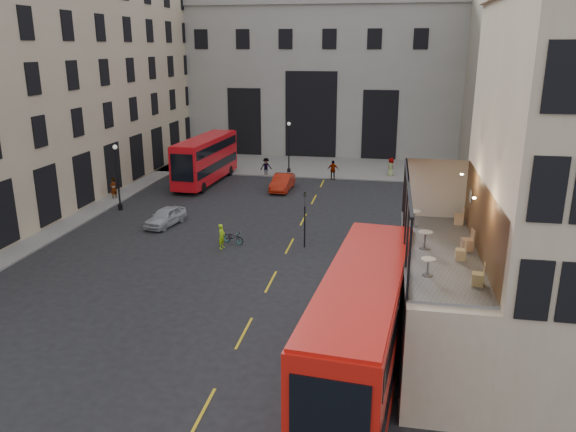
% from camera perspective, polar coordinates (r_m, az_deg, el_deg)
% --- Properties ---
extents(ground, '(140.00, 140.00, 0.00)m').
position_cam_1_polar(ground, '(26.20, -0.15, -12.18)').
color(ground, black).
rests_on(ground, ground).
extents(host_building_main, '(7.26, 11.40, 15.10)m').
position_cam_1_polar(host_building_main, '(23.78, 24.19, 3.40)').
color(host_building_main, '#C3B192').
rests_on(host_building_main, ground).
extents(host_frontage, '(3.00, 11.00, 4.50)m').
position_cam_1_polar(host_frontage, '(24.96, 14.86, -8.55)').
color(host_frontage, '#C3B192').
rests_on(host_frontage, ground).
extents(cafe_floor, '(3.00, 10.00, 0.10)m').
position_cam_1_polar(cafe_floor, '(24.08, 15.27, -3.59)').
color(cafe_floor, slate).
rests_on(cafe_floor, host_frontage).
extents(building_left, '(14.60, 50.60, 22.00)m').
position_cam_1_polar(building_left, '(52.71, -26.73, 13.68)').
color(building_left, '#C3B192').
rests_on(building_left, ground).
extents(gateway, '(35.00, 10.60, 18.00)m').
position_cam_1_polar(gateway, '(71.19, 2.96, 14.16)').
color(gateway, '#9A968F').
rests_on(gateway, ground).
extents(building_right, '(16.60, 18.60, 20.00)m').
position_cam_1_polar(building_right, '(64.52, 25.20, 13.26)').
color(building_right, gray).
rests_on(building_right, ground).
extents(pavement_far, '(40.00, 12.00, 0.12)m').
position_cam_1_polar(pavement_far, '(62.67, 0.73, 5.21)').
color(pavement_far, slate).
rests_on(pavement_far, ground).
extents(pavement_left, '(8.00, 48.00, 0.12)m').
position_cam_1_polar(pavement_left, '(45.12, -25.72, -1.15)').
color(pavement_left, slate).
rests_on(pavement_left, ground).
extents(traffic_light_near, '(0.16, 0.20, 3.80)m').
position_cam_1_polar(traffic_light_near, '(36.40, 1.71, 0.43)').
color(traffic_light_near, black).
rests_on(traffic_light_near, ground).
extents(traffic_light_far, '(0.16, 0.20, 3.80)m').
position_cam_1_polar(traffic_light_far, '(55.01, -10.36, 5.80)').
color(traffic_light_far, black).
rests_on(traffic_light_far, ground).
extents(street_lamp_a, '(0.36, 0.36, 5.33)m').
position_cam_1_polar(street_lamp_a, '(46.87, -16.88, 3.40)').
color(street_lamp_a, black).
rests_on(street_lamp_a, ground).
extents(street_lamp_b, '(0.36, 0.36, 5.33)m').
position_cam_1_polar(street_lamp_b, '(58.35, 0.09, 6.67)').
color(street_lamp_b, black).
rests_on(street_lamp_b, ground).
extents(bus_near, '(3.88, 12.32, 4.84)m').
position_cam_1_polar(bus_near, '(21.57, 7.51, -10.93)').
color(bus_near, red).
rests_on(bus_near, ground).
extents(bus_far, '(3.16, 11.18, 4.41)m').
position_cam_1_polar(bus_far, '(54.67, -8.35, 5.89)').
color(bus_far, red).
rests_on(bus_far, ground).
extents(car_a, '(2.34, 4.18, 1.34)m').
position_cam_1_polar(car_a, '(42.35, -12.35, -0.07)').
color(car_a, '#A6A9AE').
rests_on(car_a, ground).
extents(car_b, '(1.70, 4.54, 1.48)m').
position_cam_1_polar(car_b, '(51.57, -0.58, 3.43)').
color(car_b, '#A41B0A').
rests_on(car_b, ground).
extents(car_c, '(2.16, 4.91, 1.40)m').
position_cam_1_polar(car_c, '(52.90, -10.14, 3.47)').
color(car_c, black).
rests_on(car_c, ground).
extents(bicycle, '(1.70, 1.08, 0.84)m').
position_cam_1_polar(bicycle, '(37.86, -5.56, -2.18)').
color(bicycle, gray).
rests_on(bicycle, ground).
extents(cyclist, '(0.50, 0.67, 1.66)m').
position_cam_1_polar(cyclist, '(36.88, -6.75, -2.07)').
color(cyclist, '#A1D816').
rests_on(cyclist, ground).
extents(pedestrian_a, '(0.92, 0.76, 1.75)m').
position_cam_1_polar(pedestrian_a, '(53.32, -9.07, 3.82)').
color(pedestrian_a, gray).
rests_on(pedestrian_a, ground).
extents(pedestrian_b, '(1.37, 1.11, 1.85)m').
position_cam_1_polar(pedestrian_b, '(57.45, -2.24, 5.00)').
color(pedestrian_b, gray).
rests_on(pedestrian_b, ground).
extents(pedestrian_c, '(1.13, 0.48, 1.92)m').
position_cam_1_polar(pedestrian_c, '(56.00, 4.60, 4.69)').
color(pedestrian_c, gray).
rests_on(pedestrian_c, ground).
extents(pedestrian_d, '(1.08, 1.12, 1.93)m').
position_cam_1_polar(pedestrian_d, '(57.99, 10.40, 4.89)').
color(pedestrian_d, gray).
rests_on(pedestrian_d, ground).
extents(pedestrian_e, '(0.68, 0.83, 1.96)m').
position_cam_1_polar(pedestrian_e, '(50.59, -17.31, 2.67)').
color(pedestrian_e, gray).
rests_on(pedestrian_e, ground).
extents(cafe_table_near, '(0.53, 0.53, 0.67)m').
position_cam_1_polar(cafe_table_near, '(21.32, 14.04, -4.78)').
color(cafe_table_near, white).
rests_on(cafe_table_near, cafe_floor).
extents(cafe_table_mid, '(0.59, 0.59, 0.74)m').
position_cam_1_polar(cafe_table_mid, '(24.06, 13.76, -2.12)').
color(cafe_table_mid, beige).
rests_on(cafe_table_mid, cafe_floor).
extents(cafe_table_far, '(0.60, 0.60, 0.74)m').
position_cam_1_polar(cafe_table_far, '(26.95, 12.72, -0.00)').
color(cafe_table_far, beige).
rests_on(cafe_table_far, cafe_floor).
extents(cafe_chair_a, '(0.46, 0.46, 0.83)m').
position_cam_1_polar(cafe_chair_a, '(21.07, 18.76, -6.02)').
color(cafe_chair_a, tan).
rests_on(cafe_chair_a, cafe_floor).
extents(cafe_chair_b, '(0.42, 0.42, 0.79)m').
position_cam_1_polar(cafe_chair_b, '(23.30, 17.16, -3.69)').
color(cafe_chair_b, tan).
rests_on(cafe_chair_b, cafe_floor).
extents(cafe_chair_c, '(0.51, 0.51, 0.90)m').
position_cam_1_polar(cafe_chair_c, '(24.44, 17.76, -2.70)').
color(cafe_chair_c, tan).
rests_on(cafe_chair_c, cafe_floor).
extents(cafe_chair_d, '(0.47, 0.47, 0.87)m').
position_cam_1_polar(cafe_chair_d, '(27.89, 17.00, -0.26)').
color(cafe_chair_d, tan).
rests_on(cafe_chair_d, cafe_floor).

